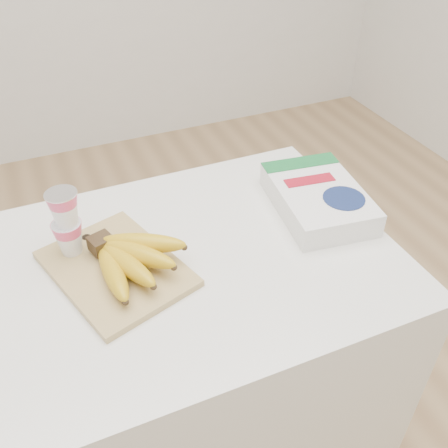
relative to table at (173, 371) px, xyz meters
name	(u,v)px	position (x,y,z in m)	size (l,w,h in m)	color
table	(173,371)	(0.00, 0.00, 0.00)	(1.03, 0.69, 0.77)	silver
cutting_board	(116,269)	(-0.10, 0.02, 0.39)	(0.23, 0.31, 0.02)	tan
bananas	(129,258)	(-0.07, 0.00, 0.43)	(0.20, 0.22, 0.07)	#382816
yogurt_stack	(66,221)	(-0.17, 0.10, 0.48)	(0.07, 0.07, 0.15)	white
cereal_box	(318,198)	(0.42, 0.04, 0.42)	(0.23, 0.31, 0.07)	white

